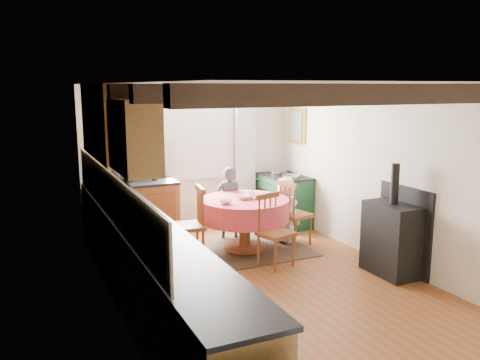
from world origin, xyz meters
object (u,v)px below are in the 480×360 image
chair_near (276,231)px  dining_table (245,225)px  cup (251,195)px  chair_left (188,223)px  child_far (229,203)px  cast_iron_stove (393,220)px  child_right (285,210)px  chair_right (295,212)px  aga_range (284,200)px

chair_near → dining_table: bearing=81.8°
chair_near → cup: chair_near is taller
chair_left → child_far: (0.90, 0.65, 0.06)m
chair_near → cast_iron_stove: 1.49m
chair_left → child_far: 1.11m
child_right → cup: 0.71m
chair_right → cup: (-0.71, 0.06, 0.33)m
chair_left → chair_right: size_ratio=1.04×
chair_near → aga_range: bearing=41.5°
cup → chair_near: bearing=-90.7°
dining_table → child_right: size_ratio=1.27×
chair_left → dining_table: bearing=97.6°
chair_right → cast_iron_stove: size_ratio=0.69×
dining_table → chair_left: chair_left is taller
cast_iron_stove → child_right: size_ratio=1.41×
chair_near → cup: (0.01, 0.77, 0.34)m
chair_left → child_right: bearing=101.1°
aga_range → child_far: child_far is taller
chair_left → chair_right: chair_left is taller
dining_table → chair_right: size_ratio=1.30×
cast_iron_stove → aga_range: bearing=92.5°
aga_range → cast_iron_stove: size_ratio=0.68×
aga_range → child_far: (-1.16, -0.28, 0.13)m
chair_near → child_right: (0.64, 0.86, 0.02)m
chair_right → aga_range: bearing=-33.6°
chair_near → chair_right: 1.02m
chair_left → cast_iron_stove: bearing=60.5°
chair_near → child_far: bearing=77.2°
cast_iron_stove → child_right: 1.82m
cup → dining_table: bearing=-174.2°
dining_table → chair_near: chair_near is taller
chair_left → child_right: (1.61, 0.11, -0.01)m
chair_left → child_right: chair_left is taller
cast_iron_stove → child_far: cast_iron_stove is taller
aga_range → child_right: bearing=-118.4°
chair_near → cast_iron_stove: cast_iron_stove is taller
chair_near → child_far: size_ratio=0.85×
child_far → child_right: (0.71, -0.54, -0.07)m
cast_iron_stove → cup: size_ratio=13.21×
dining_table → cup: cup is taller
dining_table → chair_right: bearing=-3.2°
child_right → cup: bearing=87.2°
dining_table → chair_left: 0.88m
cast_iron_stove → child_far: (-1.27, 2.26, -0.14)m
dining_table → aga_range: 1.51m
chair_right → child_far: size_ratio=0.86×
chair_right → cast_iron_stove: bearing=-176.2°
dining_table → child_far: child_far is taller
chair_near → child_far: 1.41m
child_right → chair_left: bearing=82.8°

